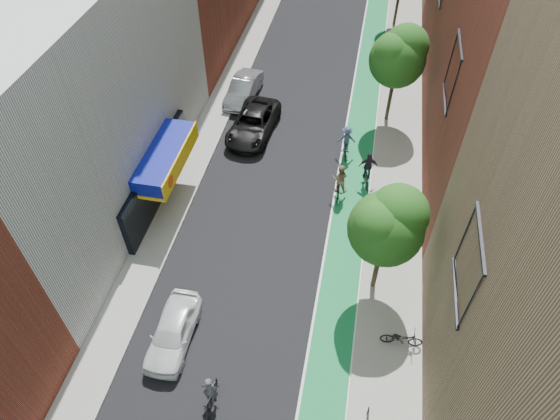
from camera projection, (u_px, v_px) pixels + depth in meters
The scene contains 14 objects.
bike_lane at pixel (365, 101), 35.75m from camera, with size 2.00×68.00×0.01m, color #12662E.
sidewalk_left at pixel (230, 86), 37.02m from camera, with size 2.00×68.00×0.15m, color gray.
sidewalk_right at pixel (400, 104), 35.37m from camera, with size 3.00×68.00×0.15m, color gray.
building_left_white at pixel (65, 102), 25.28m from camera, with size 8.00×20.00×12.00m, color silver.
tree_near at pixel (388, 224), 21.38m from camera, with size 3.40×3.36×6.42m.
tree_mid at pixel (399, 55), 30.65m from camera, with size 3.55×3.53×6.74m.
parked_car_white at pixel (173, 331), 22.25m from camera, with size 1.69×4.19×1.43m, color white.
parked_car_black at pixel (253, 123), 32.68m from camera, with size 2.56×5.55×1.54m, color black.
parked_car_silver at pixel (243, 89), 35.45m from camera, with size 1.62×4.64×1.53m, color gray.
cyclist_lead at pixel (211, 397), 20.24m from camera, with size 0.79×1.95×2.08m.
cyclist_lane_near at pixel (339, 183), 28.50m from camera, with size 0.92×1.81×2.23m.
cyclist_lane_mid at pixel (367, 171), 29.30m from camera, with size 1.14×1.71×2.20m.
cyclist_lane_far at pixel (346, 143), 31.05m from camera, with size 1.20×1.88×2.09m.
parked_bike_far at pixel (402, 338), 22.10m from camera, with size 0.66×1.89×0.99m, color black.
Camera 1 is at (3.83, -4.85, 20.61)m, focal length 32.00 mm.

